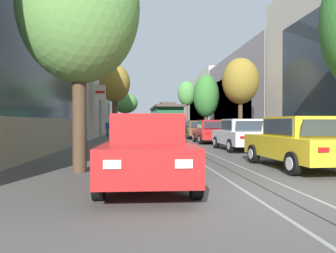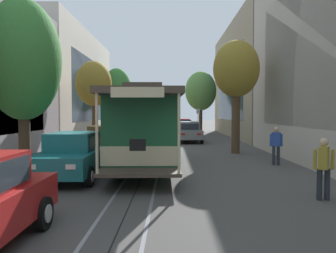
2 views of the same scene
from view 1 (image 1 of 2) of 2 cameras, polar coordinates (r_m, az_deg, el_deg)
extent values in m
plane|color=#4C4947|center=(28.95, 0.10, -2.10)|extent=(160.00, 160.00, 0.00)
cube|color=gray|center=(32.61, -1.43, -1.79)|extent=(0.08, 65.11, 0.01)
cube|color=gray|center=(32.70, 0.42, -1.78)|extent=(0.08, 65.11, 0.01)
cube|color=black|center=(32.65, -0.50, -1.78)|extent=(0.03, 65.11, 0.01)
cube|color=#2D3842|center=(14.44, -21.63, 14.17)|extent=(0.04, 13.33, 6.38)
cube|color=beige|center=(33.38, -16.32, 7.67)|extent=(4.87, 18.74, 10.97)
cube|color=#2D3842|center=(32.94, -12.16, 6.81)|extent=(0.04, 13.33, 6.58)
cube|color=beige|center=(51.99, -12.29, 3.16)|extent=(4.93, 18.74, 7.36)
cube|color=#2D3842|center=(51.73, -9.60, 2.77)|extent=(0.04, 13.33, 4.42)
cube|color=gray|center=(34.84, 15.43, 5.20)|extent=(5.90, 18.74, 8.33)
cube|color=#2D3842|center=(33.89, 10.77, 4.63)|extent=(0.04, 13.33, 5.00)
cube|color=beige|center=(52.88, 7.26, 4.03)|extent=(4.20, 18.74, 9.01)
cube|color=#2D3842|center=(52.44, 5.03, 3.56)|extent=(0.04, 13.33, 5.41)
cube|color=red|center=(7.23, -3.62, -5.26)|extent=(1.90, 4.34, 0.66)
cube|color=red|center=(7.35, -3.62, -0.25)|extent=(1.52, 2.10, 0.60)
cube|color=#2D3842|center=(6.51, -3.59, -0.54)|extent=(1.34, 0.25, 0.47)
cube|color=#2D3842|center=(8.53, -3.66, -0.25)|extent=(1.30, 0.23, 0.45)
cube|color=#2D3842|center=(7.39, 2.19, -0.24)|extent=(0.07, 1.81, 0.47)
cube|color=#2D3842|center=(7.38, -9.44, -0.25)|extent=(0.07, 1.81, 0.47)
cube|color=white|center=(5.11, 2.80, -6.61)|extent=(0.28, 0.05, 0.14)
cube|color=#B21414|center=(9.40, -0.26, -3.29)|extent=(0.28, 0.05, 0.12)
cube|color=white|center=(5.10, -9.83, -6.63)|extent=(0.28, 0.05, 0.14)
cube|color=#B21414|center=(9.39, -7.08, -3.29)|extent=(0.28, 0.05, 0.12)
cylinder|color=black|center=(6.03, 4.95, -9.62)|extent=(0.21, 0.64, 0.64)
cylinder|color=silver|center=(6.05, 6.00, -9.59)|extent=(0.03, 0.35, 0.35)
cylinder|color=black|center=(6.02, -12.08, -9.65)|extent=(0.21, 0.64, 0.64)
cylinder|color=silver|center=(6.04, -13.13, -9.62)|extent=(0.03, 0.35, 0.35)
cylinder|color=black|center=(8.64, 2.23, -6.49)|extent=(0.21, 0.64, 0.64)
cylinder|color=silver|center=(8.66, 2.96, -6.48)|extent=(0.03, 0.35, 0.35)
cylinder|color=black|center=(8.64, -9.54, -6.50)|extent=(0.21, 0.64, 0.64)
cylinder|color=silver|center=(8.65, -10.27, -6.50)|extent=(0.03, 0.35, 0.35)
cube|color=black|center=(14.13, -3.31, -2.37)|extent=(1.88, 4.33, 0.66)
cube|color=black|center=(14.26, -3.32, 0.19)|extent=(1.51, 2.09, 0.60)
cube|color=#2D3842|center=(13.42, -3.27, 0.08)|extent=(1.34, 0.25, 0.47)
cube|color=#2D3842|center=(15.44, -3.38, 0.15)|extent=(1.30, 0.22, 0.45)
cube|color=#2D3842|center=(14.29, -0.32, 0.19)|extent=(0.06, 1.81, 0.47)
cube|color=#2D3842|center=(14.27, -6.33, 0.19)|extent=(0.06, 1.81, 0.47)
cube|color=white|center=(11.99, -0.49, -2.43)|extent=(0.28, 0.05, 0.14)
cube|color=#B21414|center=(16.30, -1.46, -1.62)|extent=(0.28, 0.05, 0.12)
cube|color=white|center=(11.97, -5.83, -2.44)|extent=(0.28, 0.05, 0.14)
cube|color=#B21414|center=(16.28, -5.39, -1.62)|extent=(0.28, 0.05, 0.12)
cylinder|color=black|center=(12.87, 0.71, -4.14)|extent=(0.21, 0.64, 0.64)
cylinder|color=silver|center=(12.88, 1.20, -4.13)|extent=(0.03, 0.35, 0.35)
cylinder|color=black|center=(12.84, -7.16, -4.15)|extent=(0.21, 0.64, 0.64)
cylinder|color=silver|center=(12.84, -7.65, -4.15)|extent=(0.03, 0.35, 0.35)
cylinder|color=black|center=(15.52, -0.13, -3.32)|extent=(0.21, 0.64, 0.64)
cylinder|color=silver|center=(15.52, 0.28, -3.31)|extent=(0.03, 0.35, 0.35)
cylinder|color=black|center=(15.49, -6.64, -3.33)|extent=(0.21, 0.64, 0.64)
cylinder|color=silver|center=(15.50, -7.05, -3.33)|extent=(0.03, 0.35, 0.35)
cube|color=slate|center=(20.07, -4.42, -1.47)|extent=(1.93, 4.35, 0.66)
cube|color=slate|center=(20.20, -4.44, 0.33)|extent=(1.54, 2.11, 0.60)
cube|color=#2D3842|center=(19.37, -4.33, 0.26)|extent=(1.34, 0.26, 0.47)
cube|color=#2D3842|center=(21.38, -4.58, 0.29)|extent=(1.30, 0.24, 0.45)
cube|color=#2D3842|center=(20.25, -2.32, 0.33)|extent=(0.08, 1.81, 0.47)
cube|color=#2D3842|center=(20.18, -6.56, 0.33)|extent=(0.08, 1.81, 0.47)
cube|color=white|center=(17.94, -2.33, -1.41)|extent=(0.28, 0.05, 0.14)
cube|color=#B21414|center=(22.25, -3.23, -1.01)|extent=(0.28, 0.05, 0.12)
cube|color=white|center=(17.89, -5.90, -1.42)|extent=(0.28, 0.05, 0.14)
cube|color=#B21414|center=(22.20, -6.10, -1.01)|extent=(0.28, 0.05, 0.12)
cylinder|color=black|center=(18.81, -1.56, -2.62)|extent=(0.22, 0.65, 0.64)
cylinder|color=silver|center=(18.82, -1.22, -2.62)|extent=(0.03, 0.35, 0.35)
cylinder|color=black|center=(18.73, -6.93, -2.64)|extent=(0.22, 0.65, 0.64)
cylinder|color=silver|center=(18.73, -7.27, -2.64)|extent=(0.03, 0.35, 0.35)
cylinder|color=black|center=(21.47, -2.23, -2.21)|extent=(0.22, 0.65, 0.64)
cylinder|color=silver|center=(21.47, -1.93, -2.21)|extent=(0.03, 0.35, 0.35)
cylinder|color=black|center=(21.39, -6.93, -2.23)|extent=(0.22, 0.65, 0.64)
cylinder|color=silver|center=(21.39, -7.23, -2.23)|extent=(0.03, 0.35, 0.35)
cube|color=gold|center=(10.71, 21.97, -3.38)|extent=(1.96, 4.36, 0.66)
cube|color=gold|center=(10.55, 22.38, -0.02)|extent=(1.55, 2.12, 0.60)
cube|color=#2D3842|center=(11.29, 20.27, -0.07)|extent=(1.34, 0.27, 0.47)
cube|color=#2D3842|center=(9.54, 25.90, -0.22)|extent=(1.30, 0.25, 0.45)
cube|color=#2D3842|center=(10.20, 18.73, -0.03)|extent=(0.10, 1.81, 0.47)
cube|color=#2D3842|center=(10.94, 25.78, -0.01)|extent=(0.10, 1.81, 0.47)
cube|color=white|center=(12.40, 14.82, -2.35)|extent=(0.28, 0.05, 0.14)
cube|color=#B21414|center=(8.57, 25.79, -3.74)|extent=(0.28, 0.05, 0.12)
cube|color=white|center=(12.87, 19.43, -2.26)|extent=(0.28, 0.05, 0.14)
cylinder|color=black|center=(11.55, 14.88, -4.71)|extent=(0.22, 0.65, 0.64)
cylinder|color=silver|center=(11.51, 14.37, -4.73)|extent=(0.03, 0.35, 0.35)
cylinder|color=black|center=(12.32, 22.50, -4.40)|extent=(0.22, 0.65, 0.64)
cylinder|color=silver|center=(12.38, 22.94, -4.38)|extent=(0.03, 0.35, 0.35)
cylinder|color=black|center=(9.15, 21.23, -6.14)|extent=(0.22, 0.65, 0.64)
cylinder|color=silver|center=(9.10, 20.62, -6.17)|extent=(0.03, 0.35, 0.35)
cube|color=silver|center=(16.82, 12.55, -1.90)|extent=(1.85, 4.32, 0.66)
cube|color=silver|center=(16.66, 12.72, 0.24)|extent=(1.50, 2.08, 0.60)
cube|color=#2D3842|center=(17.46, 11.84, 0.20)|extent=(1.33, 0.24, 0.47)
cube|color=#2D3842|center=(15.55, 14.11, 0.14)|extent=(1.30, 0.21, 0.45)
cube|color=#2D3842|center=(16.44, 10.25, 0.24)|extent=(0.05, 1.81, 0.47)
cube|color=#2D3842|center=(16.92, 15.12, 0.24)|extent=(0.05, 1.81, 0.47)
cube|color=white|center=(18.73, 8.84, -1.33)|extent=(0.28, 0.04, 0.14)
cube|color=#B21414|center=(14.59, 13.15, -1.90)|extent=(0.28, 0.04, 0.12)
cube|color=white|center=(19.04, 12.09, -1.30)|extent=(0.28, 0.04, 0.14)
cube|color=#B21414|center=(14.99, 17.19, -1.84)|extent=(0.28, 0.04, 0.12)
cylinder|color=black|center=(17.87, 8.51, -2.80)|extent=(0.21, 0.64, 0.64)
cylinder|color=silver|center=(17.84, 8.17, -2.80)|extent=(0.02, 0.35, 0.35)
cylinder|color=black|center=(18.38, 13.84, -2.71)|extent=(0.21, 0.64, 0.64)
cylinder|color=silver|center=(18.42, 14.16, -2.71)|extent=(0.02, 0.35, 0.35)
cylinder|color=black|center=(15.31, 10.99, -3.38)|extent=(0.21, 0.64, 0.64)
cylinder|color=silver|center=(15.27, 10.60, -3.39)|extent=(0.02, 0.35, 0.35)
cylinder|color=black|center=(15.90, 17.08, -3.25)|extent=(0.21, 0.64, 0.64)
cylinder|color=silver|center=(15.95, 17.45, -3.24)|extent=(0.02, 0.35, 0.35)
cube|color=red|center=(22.43, 7.42, -1.25)|extent=(1.90, 4.34, 0.66)
cube|color=red|center=(22.27, 7.50, 0.36)|extent=(1.52, 2.10, 0.60)
cube|color=#2D3842|center=(23.09, 7.09, 0.32)|extent=(1.34, 0.25, 0.47)
cube|color=#2D3842|center=(21.11, 8.13, 0.28)|extent=(1.30, 0.23, 0.45)
cube|color=#2D3842|center=(22.13, 5.60, 0.36)|extent=(0.07, 1.81, 0.47)
cube|color=#2D3842|center=(22.43, 9.37, 0.35)|extent=(0.07, 1.81, 0.47)
cube|color=white|center=(24.45, 5.15, -0.86)|extent=(0.28, 0.05, 0.14)
cube|color=#B21414|center=(20.20, 7.07, -1.18)|extent=(0.28, 0.05, 0.12)
cube|color=white|center=(24.65, 7.71, -0.85)|extent=(0.28, 0.05, 0.14)
cube|color=#B21414|center=(20.44, 10.14, -1.16)|extent=(0.28, 0.05, 0.12)
cylinder|color=black|center=(23.60, 4.69, -1.96)|extent=(0.22, 0.64, 0.64)
cylinder|color=silver|center=(23.58, 4.43, -1.96)|extent=(0.03, 0.35, 0.35)
cylinder|color=black|center=(23.92, 8.87, -1.93)|extent=(0.22, 0.64, 0.64)
cylinder|color=silver|center=(23.95, 9.12, -1.92)|extent=(0.03, 0.35, 0.35)
cylinder|color=black|center=(20.97, 5.77, -2.28)|extent=(0.22, 0.64, 0.64)
cylinder|color=silver|center=(20.95, 5.48, -2.29)|extent=(0.03, 0.35, 0.35)
cylinder|color=black|center=(21.33, 10.44, -2.24)|extent=(0.22, 0.64, 0.64)
cylinder|color=silver|center=(21.36, 10.73, -2.24)|extent=(0.03, 0.35, 0.35)
cube|color=brown|center=(28.61, 5.06, -0.84)|extent=(2.01, 4.38, 0.66)
cube|color=brown|center=(28.45, 5.11, 0.42)|extent=(1.58, 2.13, 0.60)
cube|color=#2D3842|center=(29.28, 4.89, 0.39)|extent=(1.34, 0.29, 0.47)
cube|color=#2D3842|center=(27.28, 5.43, 0.37)|extent=(1.30, 0.26, 0.45)
cube|color=#2D3842|center=(28.36, 3.61, 0.42)|extent=(0.12, 1.81, 0.47)
cube|color=#2D3842|center=(28.56, 6.59, 0.42)|extent=(0.12, 1.81, 0.47)
cube|color=white|center=(30.69, 3.51, -0.55)|extent=(0.28, 0.05, 0.14)
cube|color=#B21414|center=(26.40, 4.47, -0.75)|extent=(0.28, 0.05, 0.12)
cube|color=white|center=(30.82, 5.57, -0.55)|extent=(0.28, 0.05, 0.14)
cube|color=#B21414|center=(26.55, 6.86, -0.74)|extent=(0.28, 0.05, 0.12)
cylinder|color=black|center=(29.85, 3.06, -1.41)|extent=(0.23, 0.65, 0.64)
cylinder|color=silver|center=(29.84, 2.85, -1.41)|extent=(0.04, 0.35, 0.35)
cylinder|color=black|center=(30.06, 6.40, -1.40)|extent=(0.23, 0.65, 0.64)
cylinder|color=silver|center=(30.08, 6.60, -1.39)|extent=(0.04, 0.35, 0.35)
cylinder|color=black|center=(27.20, 3.59, -1.61)|extent=(0.23, 0.65, 0.64)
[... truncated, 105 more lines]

